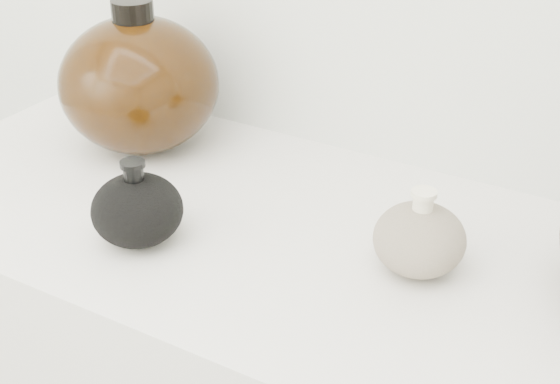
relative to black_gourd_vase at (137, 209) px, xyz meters
The scene contains 3 objects.
black_gourd_vase is the anchor object (origin of this frame).
cream_gourd_vase 0.34m from the black_gourd_vase, 19.53° to the left, with size 0.14×0.14×0.11m.
left_round_pot 0.28m from the black_gourd_vase, 127.44° to the left, with size 0.30×0.30×0.23m.
Camera 1 is at (0.39, 0.22, 1.43)m, focal length 50.00 mm.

